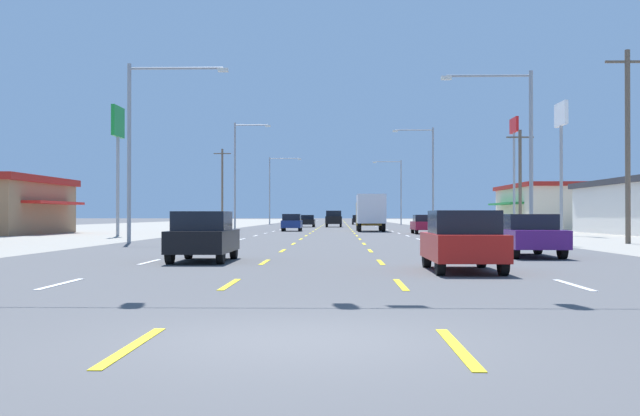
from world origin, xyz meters
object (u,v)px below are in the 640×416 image
pole_sign_right_row_2 (514,143)px  streetlight_right_row_2 (398,187)px  pole_sign_left_row_1 (118,135)px  sedan_far_right_midfar (425,224)px  box_truck_inner_right_far (370,211)px  streetlight_left_row_2 (273,185)px  hatchback_inner_left_near (203,236)px  pole_sign_right_row_1 (561,132)px  sedan_inner_right_distant_b (358,220)px  hatchback_inner_right_nearest (463,241)px  hatchback_inner_left_farther (292,222)px  streetlight_left_row_1 (238,169)px  streetlight_left_row_0 (141,136)px  streetlight_right_row_0 (520,141)px  suv_center_turn_distant_a (334,219)px  streetlight_right_row_1 (429,171)px  sedan_inner_left_farthest (307,221)px

pole_sign_right_row_2 → streetlight_right_row_2: 47.12m
pole_sign_left_row_1 → streetlight_right_row_2: bearing=70.2°
sedan_far_right_midfar → streetlight_right_row_2: bearing=87.5°
box_truck_inner_right_far → streetlight_left_row_2: streetlight_left_row_2 is taller
hatchback_inner_left_near → pole_sign_right_row_1: pole_sign_right_row_1 is taller
pole_sign_left_row_1 → streetlight_right_row_2: (24.19, 67.13, -1.08)m
sedan_inner_right_distant_b → pole_sign_right_row_2: (13.49, -45.26, 7.41)m
pole_sign_right_row_1 → box_truck_inner_right_far: bearing=131.8°
pole_sign_right_row_2 → streetlight_left_row_2: pole_sign_right_row_2 is taller
hatchback_inner_right_nearest → sedan_inner_right_distant_b: bearing=90.1°
hatchback_inner_left_farther → streetlight_left_row_1: bearing=121.7°
hatchback_inner_left_near → streetlight_left_row_0: streetlight_left_row_0 is taller
streetlight_right_row_0 → streetlight_right_row_2: streetlight_right_row_2 is taller
streetlight_right_row_2 → pole_sign_right_row_1: bearing=-84.4°
pole_sign_left_row_1 → pole_sign_right_row_1: (30.51, 2.11, 0.39)m
streetlight_left_row_0 → hatchback_inner_left_near: bearing=-69.1°
pole_sign_right_row_1 → streetlight_right_row_2: bearing=95.6°
suv_center_turn_distant_a → pole_sign_right_row_2: (17.03, -21.05, 7.14)m
suv_center_turn_distant_a → streetlight_right_row_1: 18.35m
streetlight_left_row_2 → sedan_inner_right_distant_b: bearing=-5.4°
sedan_far_right_midfar → streetlight_left_row_1: bearing=130.8°
hatchback_inner_right_nearest → suv_center_turn_distant_a: size_ratio=0.80×
sedan_inner_left_farthest → streetlight_left_row_1: size_ratio=0.41×
box_truck_inner_right_far → sedan_inner_right_distant_b: bearing=89.8°
sedan_inner_right_distant_b → pole_sign_right_row_1: pole_sign_right_row_1 is taller
hatchback_inner_left_near → streetlight_right_row_0: streetlight_right_row_0 is taller
hatchback_inner_left_near → streetlight_right_row_1: size_ratio=0.38×
pole_sign_left_row_1 → streetlight_left_row_2: (4.87, 67.13, -0.74)m
hatchback_inner_left_farther → sedan_inner_left_farthest: size_ratio=0.87×
box_truck_inner_right_far → pole_sign_right_row_1: (12.70, -14.19, 5.41)m
streetlight_left_row_0 → streetlight_left_row_1: size_ratio=0.83×
sedan_inner_left_farthest → pole_sign_right_row_1: pole_sign_right_row_1 is taller
streetlight_right_row_0 → streetlight_left_row_2: streetlight_left_row_2 is taller
sedan_far_right_midfar → streetlight_right_row_0: (2.52, -20.52, 4.39)m
streetlight_left_row_1 → streetlight_right_row_1: (19.57, 0.00, -0.23)m
sedan_far_right_midfar → box_truck_inner_right_far: (-3.78, 8.90, 1.08)m
hatchback_inner_left_near → sedan_inner_right_distant_b: (7.13, 94.35, -0.03)m
sedan_inner_left_farthest → pole_sign_right_row_2: size_ratio=0.43×
hatchback_inner_left_near → suv_center_turn_distant_a: 70.24m
pole_sign_right_row_2 → streetlight_right_row_2: bearing=98.9°
box_truck_inner_right_far → streetlight_right_row_0: size_ratio=0.83×
pole_sign_left_row_1 → streetlight_left_row_1: bearing=80.2°
box_truck_inner_right_far → streetlight_right_row_2: size_ratio=0.72×
suv_center_turn_distant_a → streetlight_left_row_0: size_ratio=0.54×
suv_center_turn_distant_a → pole_sign_right_row_1: 43.18m
streetlight_left_row_0 → streetlight_right_row_1: bearing=64.3°
streetlight_left_row_1 → streetlight_right_row_1: 19.57m
pole_sign_right_row_2 → streetlight_left_row_0: (-26.48, -33.76, -2.72)m
streetlight_left_row_0 → streetlight_right_row_1: 44.52m
streetlight_left_row_2 → streetlight_left_row_1: bearing=-90.3°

